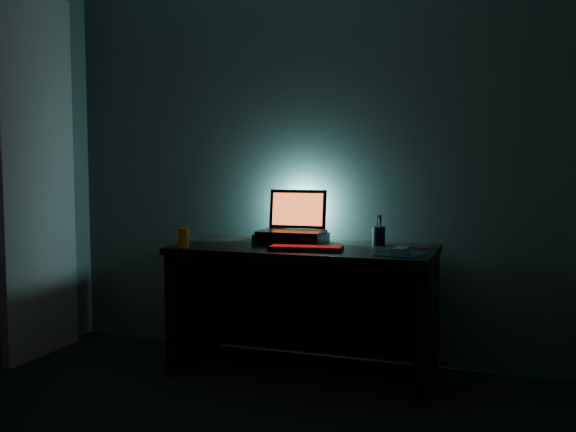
{
  "coord_description": "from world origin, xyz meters",
  "views": [
    {
      "loc": [
        1.11,
        -1.9,
        1.23
      ],
      "look_at": [
        -0.08,
        1.57,
        0.93
      ],
      "focal_mm": 40.0,
      "sensor_mm": 36.0,
      "label": 1
    }
  ],
  "objects_px": {
    "keyboard": "(306,248)",
    "pen_cup": "(379,236)",
    "laptop": "(294,223)",
    "router": "(274,235)",
    "juice_glass": "(183,238)",
    "mouse": "(400,251)"
  },
  "relations": [
    {
      "from": "keyboard",
      "to": "pen_cup",
      "type": "distance_m",
      "value": 0.49
    },
    {
      "from": "laptop",
      "to": "router",
      "type": "bearing_deg",
      "value": 148.75
    },
    {
      "from": "juice_glass",
      "to": "router",
      "type": "xyz_separation_m",
      "value": [
        0.36,
        0.53,
        -0.03
      ]
    },
    {
      "from": "laptop",
      "to": "juice_glass",
      "type": "relative_size",
      "value": 3.51
    },
    {
      "from": "mouse",
      "to": "router",
      "type": "xyz_separation_m",
      "value": [
        -0.86,
        0.42,
        0.01
      ]
    },
    {
      "from": "pen_cup",
      "to": "router",
      "type": "height_order",
      "value": "pen_cup"
    },
    {
      "from": "laptop",
      "to": "keyboard",
      "type": "distance_m",
      "value": 0.38
    },
    {
      "from": "pen_cup",
      "to": "router",
      "type": "relative_size",
      "value": 0.55
    },
    {
      "from": "keyboard",
      "to": "mouse",
      "type": "xyz_separation_m",
      "value": [
        0.52,
        -0.0,
        0.01
      ]
    },
    {
      "from": "keyboard",
      "to": "juice_glass",
      "type": "distance_m",
      "value": 0.71
    },
    {
      "from": "router",
      "to": "mouse",
      "type": "bearing_deg",
      "value": -7.42
    },
    {
      "from": "router",
      "to": "laptop",
      "type": "bearing_deg",
      "value": -10.97
    },
    {
      "from": "laptop",
      "to": "pen_cup",
      "type": "xyz_separation_m",
      "value": [
        0.51,
        0.03,
        -0.07
      ]
    },
    {
      "from": "juice_glass",
      "to": "router",
      "type": "bearing_deg",
      "value": 55.82
    },
    {
      "from": "keyboard",
      "to": "juice_glass",
      "type": "relative_size",
      "value": 3.82
    },
    {
      "from": "pen_cup",
      "to": "laptop",
      "type": "bearing_deg",
      "value": -177.03
    },
    {
      "from": "mouse",
      "to": "router",
      "type": "distance_m",
      "value": 0.96
    },
    {
      "from": "keyboard",
      "to": "router",
      "type": "bearing_deg",
      "value": 121.73
    },
    {
      "from": "laptop",
      "to": "router",
      "type": "xyz_separation_m",
      "value": [
        -0.17,
        0.1,
        -0.09
      ]
    },
    {
      "from": "laptop",
      "to": "mouse",
      "type": "bearing_deg",
      "value": -26.79
    },
    {
      "from": "juice_glass",
      "to": "router",
      "type": "distance_m",
      "value": 0.64
    },
    {
      "from": "laptop",
      "to": "pen_cup",
      "type": "distance_m",
      "value": 0.52
    }
  ]
}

